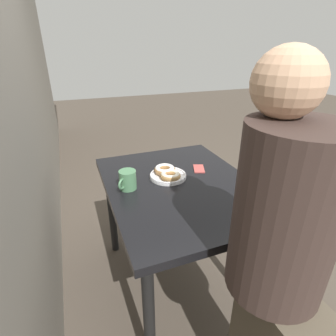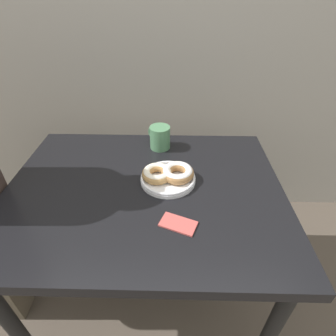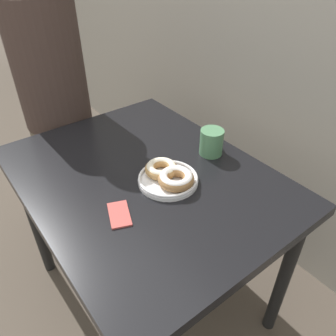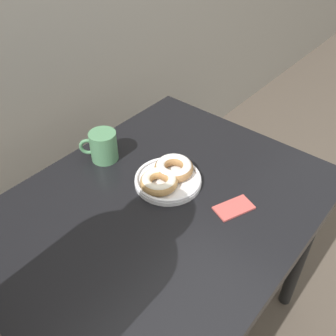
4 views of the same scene
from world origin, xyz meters
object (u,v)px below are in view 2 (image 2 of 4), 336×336
(dining_table, at_px, (145,204))
(napkin, at_px, (178,224))
(coffee_mug, at_px, (160,137))
(donut_plate, at_px, (168,175))

(dining_table, distance_m, napkin, 0.23)
(coffee_mug, bearing_deg, donut_plate, -79.59)
(napkin, bearing_deg, dining_table, 125.20)
(donut_plate, bearing_deg, dining_table, -154.33)
(dining_table, distance_m, donut_plate, 0.15)
(dining_table, bearing_deg, coffee_mug, 81.04)
(donut_plate, height_order, napkin, donut_plate)
(dining_table, height_order, coffee_mug, coffee_mug)
(dining_table, relative_size, napkin, 8.05)
(donut_plate, xyz_separation_m, napkin, (0.04, -0.22, -0.02))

